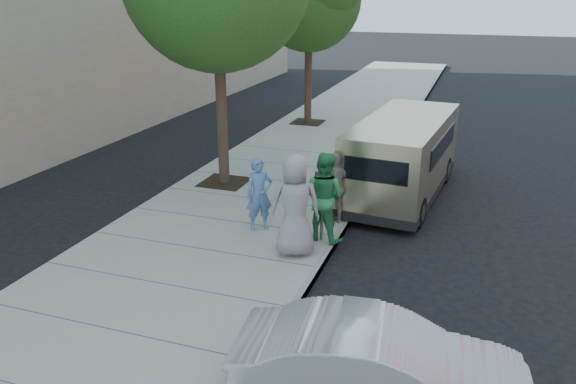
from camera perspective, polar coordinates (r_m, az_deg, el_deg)
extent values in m
plane|color=black|center=(12.41, -1.52, -4.19)|extent=(120.00, 120.00, 0.00)
cube|color=gray|center=(12.74, -5.74, -3.26)|extent=(5.00, 60.00, 0.15)
cube|color=gray|center=(11.99, 4.96, -4.77)|extent=(0.12, 60.00, 0.16)
cube|color=black|center=(15.26, -6.46, 1.02)|extent=(1.20, 1.20, 0.01)
cylinder|color=#38281E|center=(14.74, -6.76, 8.30)|extent=(0.28, 0.28, 3.96)
cube|color=black|center=(22.09, 2.01, 7.11)|extent=(1.20, 1.20, 0.01)
cylinder|color=#38281E|center=(21.77, 2.07, 11.62)|extent=(0.28, 0.28, 3.52)
cylinder|color=gray|center=(11.52, 3.46, -2.19)|extent=(0.06, 0.06, 1.18)
cube|color=gray|center=(11.30, 3.52, 0.79)|extent=(0.24, 0.15, 0.08)
cube|color=#2D2D30|center=(11.24, 3.08, 1.49)|extent=(0.16, 0.15, 0.23)
cube|color=#2D2D30|center=(11.27, 3.99, 1.51)|extent=(0.16, 0.15, 0.23)
cube|color=beige|center=(14.47, 11.58, 3.70)|extent=(2.33, 5.19, 1.86)
cube|color=beige|center=(17.19, 13.63, 4.53)|extent=(1.76, 0.67, 0.79)
cube|color=black|center=(12.02, 8.87, 2.13)|extent=(1.40, 0.15, 0.51)
cylinder|color=black|center=(16.42, 9.97, 2.96)|extent=(0.31, 0.73, 0.71)
cylinder|color=black|center=(16.12, 15.61, 2.18)|extent=(0.31, 0.73, 0.71)
cylinder|color=black|center=(13.30, 6.14, -0.96)|extent=(0.31, 0.73, 0.71)
cylinder|color=black|center=(12.92, 13.06, -2.02)|extent=(0.31, 0.73, 0.71)
imported|color=silver|center=(7.42, 9.36, -17.38)|extent=(3.87, 1.72, 1.23)
imported|color=#5580B4|center=(11.97, -2.93, -0.25)|extent=(0.69, 0.65, 1.60)
imported|color=#2F914D|center=(11.46, 3.67, -0.47)|extent=(1.06, 0.92, 1.87)
imported|color=gray|center=(10.76, 0.72, -1.37)|extent=(1.17, 1.00, 2.03)
imported|color=gray|center=(12.33, 4.79, 0.37)|extent=(0.99, 0.90, 1.62)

